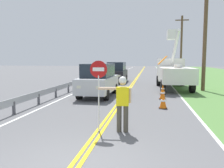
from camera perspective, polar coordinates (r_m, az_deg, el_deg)
name	(u,v)px	position (r m, az deg, el deg)	size (l,w,h in m)	color
centerline_yellow_left	(133,82)	(24.77, 5.28, 0.54)	(0.11, 110.00, 0.01)	yellow
centerline_yellow_right	(135,82)	(24.75, 5.69, 0.54)	(0.11, 110.00, 0.01)	yellow
edge_line_right	(169,82)	(24.79, 13.82, 0.40)	(0.12, 110.00, 0.01)	silver
edge_line_left	(101,81)	(25.25, -2.69, 0.67)	(0.12, 110.00, 0.01)	silver
flagger_worker	(122,100)	(7.52, 2.54, -4.06)	(1.09, 0.27, 1.83)	#474238
stop_sign_paddle	(99,80)	(7.50, -3.32, 1.03)	(0.56, 0.04, 2.33)	silver
utility_bucket_truck	(173,71)	(19.77, 14.78, 3.03)	(2.67, 6.89, 4.87)	white
oncoming_suv_nearest	(99,80)	(14.94, -3.34, 1.02)	(2.02, 4.65, 2.10)	silver
oncoming_suv_second	(117,72)	(24.19, 1.18, 2.95)	(1.93, 4.61, 2.10)	black
utility_pole_near	(205,34)	(18.91, 21.95, 11.39)	(1.80, 0.28, 8.17)	brown
utility_pole_mid	(181,45)	(34.15, 16.70, 9.17)	(1.80, 0.28, 8.40)	brown
traffic_cone_lead	(163,102)	(11.50, 12.48, -4.26)	(0.40, 0.40, 0.70)	orange
traffic_cone_mid	(163,94)	(14.14, 12.36, -2.35)	(0.40, 0.40, 0.70)	orange
traffic_cone_tail	(163,89)	(16.23, 12.42, -1.28)	(0.40, 0.40, 0.70)	orange
guardrail_left_shoulder	(82,81)	(20.28, -7.42, 0.77)	(0.10, 32.00, 0.71)	#9EA0A3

